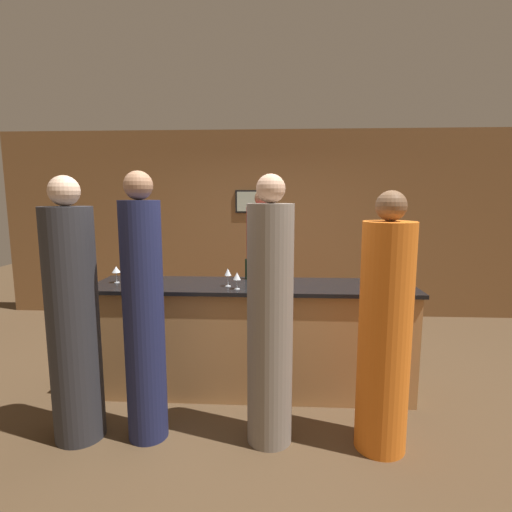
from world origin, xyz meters
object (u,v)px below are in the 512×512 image
Objects in this scene: guest_1 at (144,316)px; guest_2 at (73,321)px; guest_0 at (270,321)px; wine_bottle_0 at (248,268)px; bartender at (263,281)px; guest_3 at (385,334)px.

guest_2 is at bearing -176.85° from guest_1.
guest_0 reaches higher than guest_2.
guest_1 is (-0.93, -0.00, 0.02)m from guest_0.
guest_0 reaches higher than wine_bottle_0.
bartender is 1.81m from guest_1.
guest_3 is at bearing 119.21° from bartender.
bartender is 2.12m from guest_2.
wine_bottle_0 is at bearing 40.91° from guest_2.
guest_2 is at bearing -139.09° from wine_bottle_0.
guest_0 is at bearing 176.93° from guest_3.
guest_3 is 6.59× the size of wine_bottle_0.
wine_bottle_0 is at bearing 102.71° from guest_0.
guest_1 is 1.26m from wine_bottle_0.
guest_1 reaches higher than guest_0.
guest_1 is 1.02× the size of guest_2.
wine_bottle_0 is at bearing 134.33° from guest_3.
bartender is 6.70× the size of wine_bottle_0.
guest_2 is (-0.52, -0.03, -0.03)m from guest_1.
guest_0 is at bearing 0.26° from guest_1.
guest_1 is 1.07× the size of guest_3.
guest_2 is (-1.45, -0.03, -0.01)m from guest_0.
bartender is at bearing 119.21° from guest_3.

